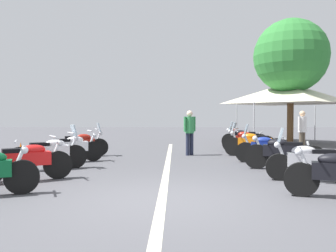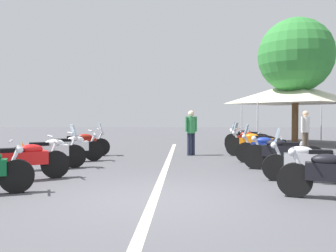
% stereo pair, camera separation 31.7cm
% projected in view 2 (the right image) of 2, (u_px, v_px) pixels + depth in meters
% --- Properties ---
extents(ground_plane, '(80.00, 80.00, 0.00)m').
position_uv_depth(ground_plane, '(153.00, 200.00, 6.13)').
color(ground_plane, '#4C4C51').
extents(lane_centre_stripe, '(15.91, 0.16, 0.01)m').
position_uv_depth(lane_centre_stripe, '(166.00, 166.00, 10.29)').
color(lane_centre_stripe, beige).
rests_on(lane_centre_stripe, ground_plane).
extents(motorcycle_left_row_1, '(1.20, 1.84, 1.00)m').
position_uv_depth(motorcycle_left_row_1, '(23.00, 160.00, 7.96)').
color(motorcycle_left_row_1, black).
rests_on(motorcycle_left_row_1, ground_plane).
extents(motorcycle_left_row_2, '(1.17, 1.86, 1.22)m').
position_uv_depth(motorcycle_left_row_2, '(49.00, 152.00, 9.64)').
color(motorcycle_left_row_2, black).
rests_on(motorcycle_left_row_2, ground_plane).
extents(motorcycle_left_row_3, '(1.11, 1.99, 1.00)m').
position_uv_depth(motorcycle_left_row_3, '(70.00, 147.00, 11.20)').
color(motorcycle_left_row_3, black).
rests_on(motorcycle_left_row_3, ground_plane).
extents(motorcycle_left_row_4, '(0.97, 2.04, 1.21)m').
position_uv_depth(motorcycle_left_row_4, '(81.00, 143.00, 12.77)').
color(motorcycle_left_row_4, black).
rests_on(motorcycle_left_row_4, ground_plane).
extents(motorcycle_right_row_1, '(0.81, 1.98, 1.19)m').
position_uv_depth(motorcycle_right_row_1, '(308.00, 162.00, 7.75)').
color(motorcycle_right_row_1, black).
rests_on(motorcycle_right_row_1, ground_plane).
extents(motorcycle_right_row_2, '(0.92, 2.06, 1.02)m').
position_uv_depth(motorcycle_right_row_2, '(283.00, 153.00, 9.44)').
color(motorcycle_right_row_2, black).
rests_on(motorcycle_right_row_2, ground_plane).
extents(motorcycle_right_row_3, '(0.92, 2.03, 1.21)m').
position_uv_depth(motorcycle_right_row_3, '(269.00, 148.00, 10.81)').
color(motorcycle_right_row_3, black).
rests_on(motorcycle_right_row_3, ground_plane).
extents(motorcycle_right_row_4, '(1.01, 2.11, 1.23)m').
position_uv_depth(motorcycle_right_row_4, '(256.00, 143.00, 12.60)').
color(motorcycle_right_row_4, black).
rests_on(motorcycle_right_row_4, ground_plane).
extents(motorcycle_right_row_5, '(0.93, 2.03, 1.23)m').
position_uv_depth(motorcycle_right_row_5, '(250.00, 141.00, 14.04)').
color(motorcycle_right_row_5, black).
rests_on(motorcycle_right_row_5, ground_plane).
extents(motorcycle_right_row_6, '(0.89, 1.99, 1.01)m').
position_uv_depth(motorcycle_right_row_6, '(247.00, 138.00, 15.65)').
color(motorcycle_right_row_6, black).
rests_on(motorcycle_right_row_6, ground_plane).
extents(traffic_cone_0, '(0.36, 0.36, 0.61)m').
position_uv_depth(traffic_cone_0, '(23.00, 152.00, 11.58)').
color(traffic_cone_0, orange).
rests_on(traffic_cone_0, ground_plane).
extents(bystander_1, '(0.35, 0.45, 1.66)m').
position_uv_depth(bystander_1, '(191.00, 129.00, 13.09)').
color(bystander_1, '#1E2338').
rests_on(bystander_1, ground_plane).
extents(bystander_2, '(0.37, 0.43, 1.66)m').
position_uv_depth(bystander_2, '(305.00, 129.00, 13.73)').
color(bystander_2, brown).
rests_on(bystander_2, ground_plane).
extents(roadside_tree_0, '(3.70, 3.70, 6.31)m').
position_uv_depth(roadside_tree_0, '(296.00, 56.00, 17.61)').
color(roadside_tree_0, brown).
rests_on(roadside_tree_0, ground_plane).
extents(event_tent, '(5.14, 5.14, 3.20)m').
position_uv_depth(event_tent, '(293.00, 93.00, 18.47)').
color(event_tent, beige).
rests_on(event_tent, ground_plane).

